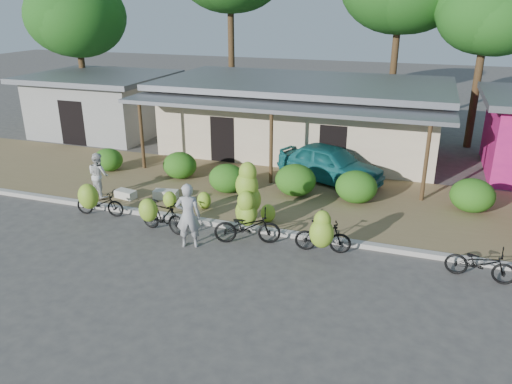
# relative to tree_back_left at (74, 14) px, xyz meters

# --- Properties ---
(ground) EXTENTS (100.00, 100.00, 0.00)m
(ground) POSITION_rel_tree_back_left_xyz_m (13.69, -13.11, -6.02)
(ground) COLOR #44423F
(ground) RESTS_ON ground
(sidewalk) EXTENTS (60.00, 6.00, 0.12)m
(sidewalk) POSITION_rel_tree_back_left_xyz_m (13.69, -8.11, -5.96)
(sidewalk) COLOR olive
(sidewalk) RESTS_ON ground
(curb) EXTENTS (60.00, 0.25, 0.15)m
(curb) POSITION_rel_tree_back_left_xyz_m (13.69, -11.11, -5.95)
(curb) COLOR #A8A399
(curb) RESTS_ON ground
(shop_main) EXTENTS (13.00, 8.50, 3.35)m
(shop_main) POSITION_rel_tree_back_left_xyz_m (13.69, -2.18, -4.30)
(shop_main) COLOR beige
(shop_main) RESTS_ON ground
(shop_grey) EXTENTS (7.00, 6.00, 3.15)m
(shop_grey) POSITION_rel_tree_back_left_xyz_m (2.69, -2.12, -4.41)
(shop_grey) COLOR gray
(shop_grey) RESTS_ON ground
(tree_back_left) EXTENTS (5.57, 5.48, 8.11)m
(tree_back_left) POSITION_rel_tree_back_left_xyz_m (0.00, 0.00, 0.00)
(tree_back_left) COLOR #4E3C1F
(tree_back_left) RESTS_ON ground
(tree_near_right) EXTENTS (4.61, 4.44, 7.96)m
(tree_near_right) POSITION_rel_tree_back_left_xyz_m (21.00, 1.50, 0.22)
(tree_near_right) COLOR #4E3C1F
(tree_near_right) RESTS_ON ground
(hedge_0) EXTENTS (1.21, 1.09, 0.94)m
(hedge_0) POSITION_rel_tree_back_left_xyz_m (6.91, -7.81, -5.43)
(hedge_0) COLOR #275613
(hedge_0) RESTS_ON sidewalk
(hedge_1) EXTENTS (1.35, 1.21, 1.05)m
(hedge_1) POSITION_rel_tree_back_left_xyz_m (10.13, -7.68, -5.38)
(hedge_1) COLOR #275613
(hedge_1) RESTS_ON sidewalk
(hedge_2) EXTENTS (1.36, 1.22, 1.06)m
(hedge_2) POSITION_rel_tree_back_left_xyz_m (12.48, -8.51, -5.37)
(hedge_2) COLOR #275613
(hedge_2) RESTS_ON sidewalk
(hedge_3) EXTENTS (1.48, 1.33, 1.15)m
(hedge_3) POSITION_rel_tree_back_left_xyz_m (14.93, -8.01, -5.33)
(hedge_3) COLOR #275613
(hedge_3) RESTS_ON sidewalk
(hedge_4) EXTENTS (1.45, 1.30, 1.13)m
(hedge_4) POSITION_rel_tree_back_left_xyz_m (17.10, -7.97, -5.34)
(hedge_4) COLOR #275613
(hedge_4) RESTS_ON sidewalk
(hedge_5) EXTENTS (1.45, 1.30, 1.13)m
(hedge_5) POSITION_rel_tree_back_left_xyz_m (20.87, -7.53, -5.34)
(hedge_5) COLOR #275613
(hedge_5) RESTS_ON sidewalk
(bike_far_left) EXTENTS (1.73, 1.33, 1.34)m
(bike_far_left) POSITION_rel_tree_back_left_xyz_m (9.19, -11.79, -5.45)
(bike_far_left) COLOR black
(bike_far_left) RESTS_ON ground
(bike_left) EXTENTS (1.74, 1.26, 1.32)m
(bike_left) POSITION_rel_tree_back_left_xyz_m (11.76, -12.18, -5.43)
(bike_left) COLOR black
(bike_left) RESTS_ON ground
(bike_center) EXTENTS (2.08, 1.46, 2.34)m
(bike_center) POSITION_rel_tree_back_left_xyz_m (14.42, -11.69, -5.13)
(bike_center) COLOR black
(bike_center) RESTS_ON ground
(bike_right) EXTENTS (1.65, 1.25, 1.52)m
(bike_right) POSITION_rel_tree_back_left_xyz_m (16.76, -12.01, -5.36)
(bike_right) COLOR black
(bike_right) RESTS_ON ground
(bike_far_right) EXTENTS (1.78, 0.82, 0.90)m
(bike_far_right) POSITION_rel_tree_back_left_xyz_m (20.86, -11.93, -5.57)
(bike_far_right) COLOR black
(bike_far_right) RESTS_ON ground
(loose_banana_a) EXTENTS (0.47, 0.40, 0.59)m
(loose_banana_a) POSITION_rel_tree_back_left_xyz_m (11.19, -10.53, -5.61)
(loose_banana_a) COLOR #9EB62D
(loose_banana_a) RESTS_ON sidewalk
(loose_banana_b) EXTENTS (0.48, 0.41, 0.60)m
(loose_banana_b) POSITION_rel_tree_back_left_xyz_m (12.33, -10.23, -5.60)
(loose_banana_b) COLOR #9EB62D
(loose_banana_b) RESTS_ON sidewalk
(loose_banana_c) EXTENTS (0.48, 0.41, 0.60)m
(loose_banana_c) POSITION_rel_tree_back_left_xyz_m (14.71, -10.56, -5.60)
(loose_banana_c) COLOR #9EB62D
(loose_banana_c) RESTS_ON sidewalk
(sack_near) EXTENTS (0.90, 0.53, 0.30)m
(sack_near) POSITION_rel_tree_back_left_xyz_m (10.64, -9.82, -5.75)
(sack_near) COLOR beige
(sack_near) RESTS_ON sidewalk
(sack_far) EXTENTS (0.81, 0.51, 0.28)m
(sack_far) POSITION_rel_tree_back_left_xyz_m (9.26, -10.24, -5.76)
(sack_far) COLOR beige
(sack_far) RESTS_ON sidewalk
(vendor) EXTENTS (0.82, 0.66, 1.95)m
(vendor) POSITION_rel_tree_back_left_xyz_m (12.99, -12.70, -5.05)
(vendor) COLOR #9A9A9A
(vendor) RESTS_ON ground
(bystander) EXTENTS (0.97, 0.88, 1.62)m
(bystander) POSITION_rel_tree_back_left_xyz_m (8.31, -10.38, -5.10)
(bystander) COLOR beige
(bystander) RESTS_ON sidewalk
(teal_van) EXTENTS (4.58, 3.21, 1.45)m
(teal_van) POSITION_rel_tree_back_left_xyz_m (15.81, -6.11, -5.18)
(teal_van) COLOR #17676A
(teal_van) RESTS_ON sidewalk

